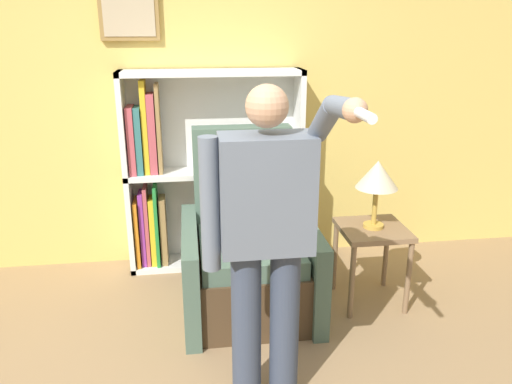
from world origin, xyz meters
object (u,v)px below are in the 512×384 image
(armchair, at_px, (248,256))
(person_standing, at_px, (266,235))
(bookcase, at_px, (194,175))
(table_lamp, at_px, (377,177))
(side_table, at_px, (372,240))

(armchair, distance_m, person_standing, 1.13)
(bookcase, xyz_separation_m, person_standing, (0.31, -1.64, 0.18))
(armchair, height_order, table_lamp, armchair)
(person_standing, relative_size, table_lamp, 3.50)
(side_table, distance_m, table_lamp, 0.46)
(armchair, xyz_separation_m, table_lamp, (0.86, -0.09, 0.57))
(bookcase, xyz_separation_m, table_lamp, (1.20, -0.77, 0.17))
(armchair, bearing_deg, side_table, -5.93)
(bookcase, relative_size, table_lamp, 3.33)
(bookcase, xyz_separation_m, side_table, (1.20, -0.77, -0.29))
(table_lamp, bearing_deg, person_standing, -135.22)
(person_standing, bearing_deg, armchair, 88.44)
(person_standing, xyz_separation_m, table_lamp, (0.88, 0.88, -0.01))
(person_standing, height_order, side_table, person_standing)
(side_table, bearing_deg, armchair, 174.07)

